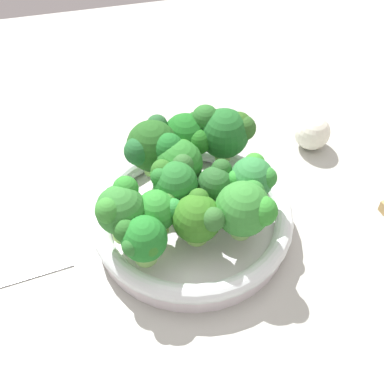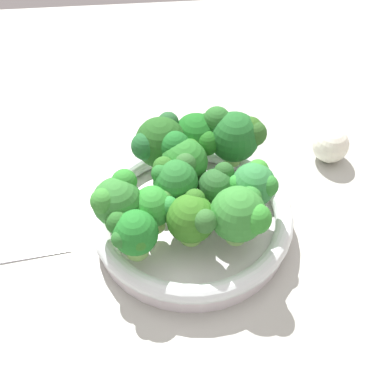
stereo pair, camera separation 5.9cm
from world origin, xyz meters
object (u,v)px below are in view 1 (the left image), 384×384
at_px(broccoli_floret_2, 246,209).
at_px(broccoli_floret_9, 172,183).
at_px(bowl, 192,219).
at_px(broccoli_floret_8, 252,179).
at_px(broccoli_floret_6, 180,164).
at_px(broccoli_floret_3, 189,136).
at_px(garlic_bulb, 312,132).
at_px(broccoli_floret_1, 158,212).
at_px(broccoli_floret_5, 225,131).
at_px(broccoli_floret_7, 217,183).
at_px(broccoli_floret_10, 142,240).
at_px(broccoli_floret_0, 199,218).
at_px(broccoli_floret_11, 153,147).
at_px(broccoli_floret_4, 120,210).

bearing_deg(broccoli_floret_2, broccoli_floret_9, 140.86).
distance_m(bowl, broccoli_floret_8, 0.09).
distance_m(broccoli_floret_6, broccoli_floret_9, 0.04).
relative_size(broccoli_floret_3, broccoli_floret_8, 1.02).
xyz_separation_m(broccoli_floret_8, broccoli_floret_9, (-0.09, 0.01, 0.01)).
bearing_deg(broccoli_floret_2, garlic_bulb, 45.69).
distance_m(broccoli_floret_1, garlic_bulb, 0.29).
distance_m(bowl, broccoli_floret_1, 0.08).
height_order(broccoli_floret_5, broccoli_floret_7, broccoli_floret_5).
height_order(broccoli_floret_5, broccoli_floret_10, broccoli_floret_5).
xyz_separation_m(broccoli_floret_0, broccoli_floret_7, (0.03, 0.05, -0.00)).
relative_size(broccoli_floret_8, broccoli_floret_11, 0.85).
height_order(broccoli_floret_10, broccoli_floret_11, broccoli_floret_11).
relative_size(broccoli_floret_10, garlic_bulb, 1.18).
bearing_deg(broccoli_floret_6, broccoli_floret_5, 30.08).
bearing_deg(broccoli_floret_6, broccoli_floret_8, -29.98).
bearing_deg(broccoli_floret_7, broccoli_floret_10, -148.44).
bearing_deg(broccoli_floret_6, garlic_bulb, 19.11).
bearing_deg(broccoli_floret_6, broccoli_floret_7, -45.94).
bearing_deg(garlic_bulb, broccoli_floret_2, -134.31).
distance_m(broccoli_floret_1, broccoli_floret_4, 0.04).
xyz_separation_m(broccoli_floret_0, broccoli_floret_1, (-0.04, 0.02, -0.00)).
distance_m(bowl, broccoli_floret_2, 0.09).
height_order(broccoli_floret_8, broccoli_floret_9, broccoli_floret_9).
xyz_separation_m(broccoli_floret_4, broccoli_floret_9, (0.06, 0.03, 0.00)).
relative_size(broccoli_floret_0, broccoli_floret_10, 1.03).
distance_m(broccoli_floret_0, broccoli_floret_3, 0.14).
distance_m(bowl, broccoli_floret_4, 0.11).
distance_m(broccoli_floret_4, broccoli_floret_7, 0.12).
bearing_deg(broccoli_floret_5, broccoli_floret_8, -84.36).
bearing_deg(broccoli_floret_1, broccoli_floret_7, 19.34).
relative_size(broccoli_floret_9, broccoli_floret_11, 0.91).
distance_m(broccoli_floret_9, garlic_bulb, 0.26).
distance_m(broccoli_floret_0, broccoli_floret_1, 0.05).
xyz_separation_m(broccoli_floret_3, broccoli_floret_6, (-0.02, -0.05, 0.00)).
relative_size(broccoli_floret_4, garlic_bulb, 1.43).
height_order(broccoli_floret_8, broccoli_floret_11, broccoli_floret_11).
bearing_deg(broccoli_floret_9, broccoli_floret_10, -126.17).
bearing_deg(broccoli_floret_9, broccoli_floret_11, 97.79).
height_order(broccoli_floret_0, broccoli_floret_10, broccoli_floret_0).
bearing_deg(garlic_bulb, broccoli_floret_5, -166.64).
xyz_separation_m(broccoli_floret_0, broccoli_floret_9, (-0.02, 0.05, 0.01)).
bearing_deg(broccoli_floret_9, garlic_bulb, 24.88).
xyz_separation_m(bowl, broccoli_floret_8, (0.07, -0.00, 0.06)).
relative_size(broccoli_floret_2, broccoli_floret_11, 0.95).
relative_size(broccoli_floret_3, garlic_bulb, 1.30).
xyz_separation_m(broccoli_floret_7, broccoli_floret_10, (-0.10, -0.06, 0.00)).
xyz_separation_m(bowl, broccoli_floret_5, (0.06, 0.08, 0.07)).
bearing_deg(broccoli_floret_7, broccoli_floret_4, -168.90).
bearing_deg(broccoli_floret_2, broccoli_floret_8, 63.24).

